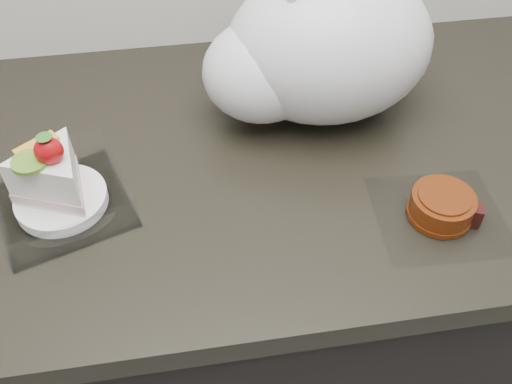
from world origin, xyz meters
The scene contains 4 objects.
counter centered at (0.00, 1.69, 0.45)m, with size 2.04×0.64×0.90m.
cake_tray centered at (-0.24, 1.62, 0.94)m, with size 0.21×0.21×0.13m.
mooncake_wrap centered at (0.27, 1.52, 0.92)m, with size 0.18×0.17×0.04m.
plastic_bag centered at (0.15, 1.77, 1.01)m, with size 0.40×0.33×0.29m.
Camera 1 is at (-0.05, 1.05, 1.49)m, focal length 40.00 mm.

